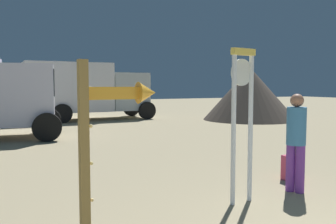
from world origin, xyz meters
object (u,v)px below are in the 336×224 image
(arrow_sign, at_px, (111,124))
(box_truck_far, at_px, (85,89))
(dome_tent, at_px, (250,94))
(standing_clock, at_px, (242,110))
(person_near_clock, at_px, (296,138))
(backpack, at_px, (290,168))

(arrow_sign, relative_size, box_truck_far, 0.32)
(box_truck_far, bearing_deg, dome_tent, -25.21)
(box_truck_far, bearing_deg, standing_clock, -93.17)
(person_near_clock, distance_m, dome_tent, 12.60)
(backpack, relative_size, box_truck_far, 0.07)
(arrow_sign, height_order, backpack, arrow_sign)
(person_near_clock, bearing_deg, standing_clock, -177.87)
(backpack, bearing_deg, arrow_sign, -163.18)
(backpack, height_order, dome_tent, dome_tent)
(arrow_sign, bearing_deg, dome_tent, 45.86)
(backpack, xyz_separation_m, dome_tent, (6.73, 9.69, 1.10))
(person_near_clock, distance_m, backpack, 1.05)
(backpack, bearing_deg, standing_clock, -157.66)
(standing_clock, distance_m, dome_tent, 13.31)
(box_truck_far, bearing_deg, backpack, -86.31)
(arrow_sign, bearing_deg, standing_clock, 12.41)
(arrow_sign, distance_m, box_truck_far, 14.70)
(standing_clock, height_order, dome_tent, dome_tent)
(person_near_clock, height_order, dome_tent, dome_tent)
(arrow_sign, bearing_deg, backpack, 16.82)
(person_near_clock, bearing_deg, arrow_sign, -171.08)
(standing_clock, bearing_deg, arrow_sign, -167.59)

